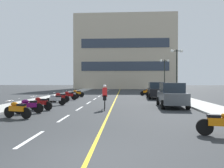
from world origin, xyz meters
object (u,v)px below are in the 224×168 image
at_px(motorcycle_4, 55,99).
at_px(motorcycle_5, 60,97).
at_px(parked_car_mid, 156,90).
at_px(motorcycle_0, 222,123).
at_px(parked_car_near, 172,95).
at_px(motorcycle_7, 71,94).
at_px(motorcycle_3, 41,103).
at_px(motorcycle_6, 69,95).
at_px(motorcycle_11, 148,91).
at_px(motorcycle_8, 77,93).
at_px(motorcycle_10, 146,92).
at_px(street_lamp_far, 165,68).
at_px(street_lamp_mid, 177,62).
at_px(cyclist_rider, 105,97).
at_px(motorcycle_9, 152,93).
at_px(motorcycle_2, 29,106).
at_px(motorcycle_1, 17,109).

xyz_separation_m(motorcycle_4, motorcycle_5, (-0.32, 2.43, 0.00)).
xyz_separation_m(parked_car_mid, motorcycle_0, (-0.11, -16.29, -0.44)).
relative_size(parked_car_near, motorcycle_7, 2.51).
bearing_deg(motorcycle_3, motorcycle_6, 90.48).
xyz_separation_m(parked_car_mid, motorcycle_11, (-0.18, 6.59, -0.44)).
relative_size(motorcycle_0, motorcycle_8, 1.03).
height_order(motorcycle_0, motorcycle_10, same).
bearing_deg(street_lamp_far, street_lamp_mid, -90.25).
height_order(parked_car_mid, motorcycle_5, parked_car_mid).
bearing_deg(motorcycle_10, motorcycle_5, -133.17).
xyz_separation_m(motorcycle_6, cyclist_rider, (4.35, -7.09, 0.41)).
distance_m(street_lamp_mid, parked_car_mid, 4.37).
distance_m(motorcycle_5, motorcycle_11, 14.62).
bearing_deg(motorcycle_0, motorcycle_9, 89.82).
distance_m(motorcycle_2, motorcycle_10, 18.39).
bearing_deg(motorcycle_4, motorcycle_0, -45.43).
xyz_separation_m(motorcycle_3, motorcycle_11, (9.00, 16.58, 0.00)).
bearing_deg(motorcycle_8, parked_car_near, -44.27).
height_order(parked_car_near, parked_car_mid, same).
height_order(parked_car_mid, cyclist_rider, parked_car_mid).
xyz_separation_m(motorcycle_9, motorcycle_11, (-0.13, 3.66, 0.00)).
relative_size(motorcycle_0, motorcycle_3, 1.00).
bearing_deg(parked_car_mid, motorcycle_7, -175.70).
distance_m(parked_car_mid, motorcycle_11, 6.61).
bearing_deg(street_lamp_mid, motorcycle_7, -169.69).
bearing_deg(parked_car_near, motorcycle_7, 143.12).
relative_size(motorcycle_1, motorcycle_7, 0.98).
relative_size(parked_car_near, motorcycle_8, 2.60).
relative_size(motorcycle_6, motorcycle_8, 1.04).
bearing_deg(motorcycle_11, motorcycle_0, -89.83).
distance_m(parked_car_near, motorcycle_1, 10.66).
distance_m(parked_car_near, motorcycle_3, 9.46).
height_order(motorcycle_4, motorcycle_8, same).
xyz_separation_m(street_lamp_far, motorcycle_8, (-11.83, -8.02, -3.38)).
bearing_deg(motorcycle_9, parked_car_mid, -89.09).
relative_size(motorcycle_6, motorcycle_7, 1.00).
height_order(motorcycle_3, motorcycle_4, same).
relative_size(parked_car_near, parked_car_mid, 1.00).
height_order(motorcycle_0, motorcycle_9, same).
distance_m(motorcycle_1, motorcycle_3, 3.14).
xyz_separation_m(motorcycle_5, motorcycle_9, (9.38, 7.66, 0.00)).
distance_m(street_lamp_mid, street_lamp_far, 7.79).
xyz_separation_m(motorcycle_0, motorcycle_9, (0.06, 19.22, 0.00)).
height_order(motorcycle_7, cyclist_rider, cyclist_rider).
bearing_deg(motorcycle_3, parked_car_near, 13.74).
xyz_separation_m(parked_car_near, motorcycle_10, (-0.60, 12.42, -0.44)).
distance_m(motorcycle_0, motorcycle_6, 16.66).
relative_size(parked_car_mid, cyclist_rider, 2.41).
xyz_separation_m(parked_car_near, motorcycle_2, (-9.30, -3.78, -0.44)).
distance_m(motorcycle_7, motorcycle_10, 10.29).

